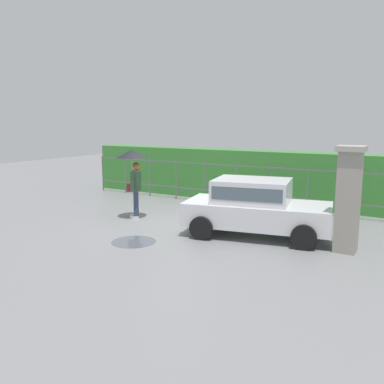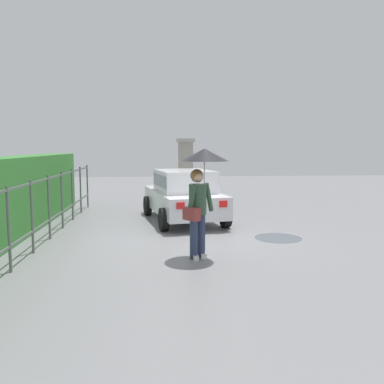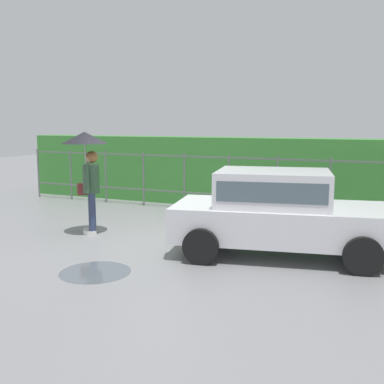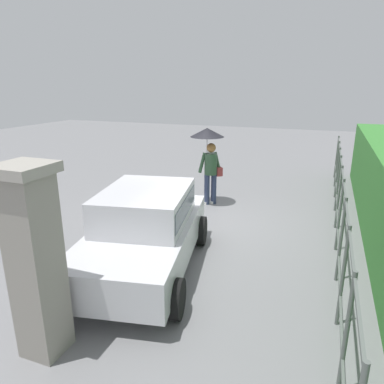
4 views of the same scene
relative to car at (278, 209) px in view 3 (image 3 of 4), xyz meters
name	(u,v)px [view 3 (image 3 of 4)]	position (x,y,z in m)	size (l,w,h in m)	color
ground_plane	(150,240)	(-2.52, -0.02, -0.80)	(40.00, 40.00, 0.00)	slate
car	(278,209)	(0.00, 0.00, 0.00)	(3.95, 2.43, 1.48)	silver
pedestrian	(87,159)	(-3.91, -0.10, 0.75)	(0.92, 0.92, 2.12)	#2D3856
fence_section	(206,180)	(-2.66, 3.25, 0.02)	(11.32, 0.05, 1.50)	#59605B
hedge_row	(219,171)	(-2.66, 4.25, 0.15)	(12.27, 0.90, 1.90)	#387F33
puddle_near	(95,272)	(-2.35, -2.10, -0.80)	(1.10, 1.10, 0.00)	#4C545B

